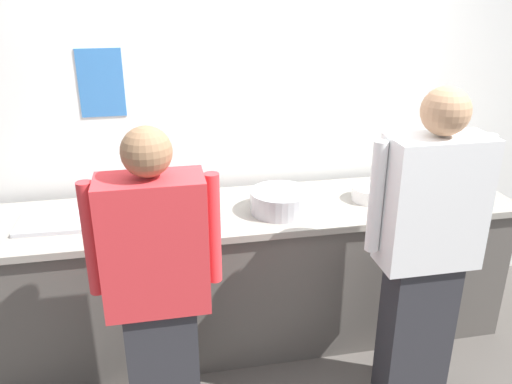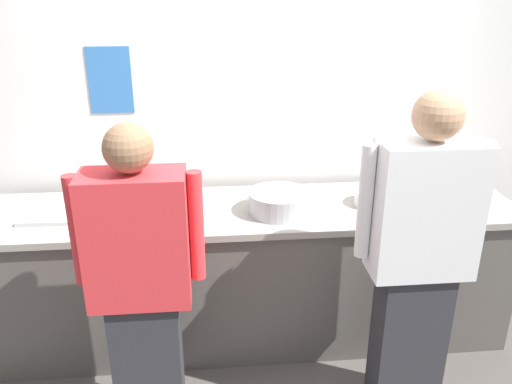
% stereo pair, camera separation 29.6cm
% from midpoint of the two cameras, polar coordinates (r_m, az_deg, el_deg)
% --- Properties ---
extents(ground_plane, '(9.00, 9.00, 0.00)m').
position_cam_midpoint_polar(ground_plane, '(3.29, -1.67, -19.08)').
color(ground_plane, '#514C47').
extents(wall_back, '(5.02, 0.11, 2.82)m').
position_cam_midpoint_polar(wall_back, '(3.42, -4.43, 9.30)').
color(wall_back, white).
rests_on(wall_back, ground).
extents(prep_counter, '(3.20, 0.72, 0.91)m').
position_cam_midpoint_polar(prep_counter, '(3.33, -2.87, -8.89)').
color(prep_counter, '#56514C').
rests_on(prep_counter, ground).
extents(chef_near_left, '(0.60, 0.24, 1.63)m').
position_cam_midpoint_polar(chef_near_left, '(2.47, -14.14, -10.53)').
color(chef_near_left, '#2D2D33').
rests_on(chef_near_left, ground).
extents(chef_center, '(0.63, 0.24, 1.74)m').
position_cam_midpoint_polar(chef_center, '(2.72, 15.23, -6.03)').
color(chef_center, '#2D2D33').
rests_on(chef_center, ground).
extents(plate_stack_front, '(0.23, 0.23, 0.08)m').
position_cam_midpoint_polar(plate_stack_front, '(3.26, 9.93, -0.20)').
color(plate_stack_front, white).
rests_on(plate_stack_front, prep_counter).
extents(mixing_bowl_steel, '(0.36, 0.36, 0.13)m').
position_cam_midpoint_polar(mixing_bowl_steel, '(3.04, -0.09, -1.06)').
color(mixing_bowl_steel, '#B7BABF').
rests_on(mixing_bowl_steel, prep_counter).
extents(sheet_tray, '(0.52, 0.33, 0.02)m').
position_cam_midpoint_polar(sheet_tray, '(3.16, -22.70, -2.97)').
color(sheet_tray, '#B7BABF').
rests_on(sheet_tray, prep_counter).
extents(squeeze_bottle_primary, '(0.06, 0.06, 0.21)m').
position_cam_midpoint_polar(squeeze_bottle_primary, '(3.54, 17.69, 1.90)').
color(squeeze_bottle_primary, orange).
rests_on(squeeze_bottle_primary, prep_counter).
extents(ramekin_orange_sauce, '(0.09, 0.09, 0.04)m').
position_cam_midpoint_polar(ramekin_orange_sauce, '(3.37, 18.93, -0.70)').
color(ramekin_orange_sauce, white).
rests_on(ramekin_orange_sauce, prep_counter).
extents(ramekin_green_sauce, '(0.09, 0.09, 0.05)m').
position_cam_midpoint_polar(ramekin_green_sauce, '(3.36, 15.87, -0.33)').
color(ramekin_green_sauce, white).
rests_on(ramekin_green_sauce, prep_counter).
extents(deli_cup, '(0.09, 0.09, 0.09)m').
position_cam_midpoint_polar(deli_cup, '(3.59, 14.41, 1.59)').
color(deli_cup, white).
rests_on(deli_cup, prep_counter).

